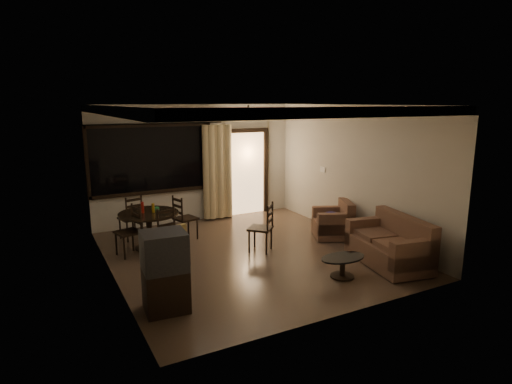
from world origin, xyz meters
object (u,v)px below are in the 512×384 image
dining_chair_east (185,226)px  sofa (391,246)px  dining_chair_west (129,241)px  side_chair (261,237)px  armchair (335,223)px  dining_chair_north (131,226)px  coffee_table (343,264)px  dining_table (149,220)px  tv_cabinet (165,271)px  dining_chair_south (173,244)px

dining_chair_east → sofa: bearing=-152.2°
dining_chair_west → side_chair: bearing=52.7°
dining_chair_west → armchair: dining_chair_west is taller
side_chair → dining_chair_north: bearing=-87.9°
armchair → dining_chair_north: bearing=178.5°
armchair → coffee_table: size_ratio=1.26×
dining_chair_west → dining_chair_north: bearing=151.3°
dining_chair_north → dining_chair_east: bearing=136.8°
dining_table → tv_cabinet: tv_cabinet is taller
dining_chair_north → tv_cabinet: size_ratio=0.84×
tv_cabinet → dining_chair_east: bearing=71.2°
armchair → coffee_table: armchair is taller
dining_chair_north → side_chair: 2.84m
sofa → dining_chair_west: bearing=157.3°
sofa → dining_table: bearing=152.1°
tv_cabinet → side_chair: 2.78m
dining_chair_north → coffee_table: bearing=111.2°
dining_chair_south → dining_chair_north: same height
sofa → armchair: size_ratio=1.70×
dining_chair_south → tv_cabinet: (-0.67, -1.85, 0.27)m
dining_table → side_chair: side_chair is taller
dining_table → dining_chair_south: (0.21, -0.83, -0.27)m
dining_chair_north → dining_chair_south: bearing=90.0°
tv_cabinet → dining_chair_west: bearing=94.6°
dining_chair_north → sofa: 5.25m
tv_cabinet → armchair: bearing=25.1°
dining_chair_south → coffee_table: (2.24, -2.10, -0.07)m
dining_table → sofa: size_ratio=0.68×
dining_table → dining_chair_south: 0.90m
dining_table → coffee_table: size_ratio=1.45×
tv_cabinet → sofa: (4.05, -0.19, -0.23)m
coffee_table → side_chair: side_chair is taller
dining_chair_south → sofa: size_ratio=0.55×
tv_cabinet → armchair: size_ratio=1.12×
dining_table → coffee_table: bearing=-50.1°
dining_table → dining_chair_east: (0.81, 0.21, -0.29)m
sofa → coffee_table: size_ratio=2.14×
dining_chair_east → dining_chair_south: same height
armchair → side_chair: 1.82m
dining_table → tv_cabinet: 2.72m
dining_chair_north → coffee_table: size_ratio=1.18×
dining_chair_east → dining_chair_south: size_ratio=1.00×
dining_chair_west → coffee_table: size_ratio=1.18×
dining_chair_north → armchair: (3.88, -1.92, 0.04)m
dining_table → dining_chair_east: same height
dining_chair_east → coffee_table: size_ratio=1.18×
dining_chair_north → sofa: size_ratio=0.55×
dining_table → dining_chair_west: bearing=-154.8°
dining_chair_south → side_chair: bearing=-26.4°
dining_chair_east → side_chair: size_ratio=0.99×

